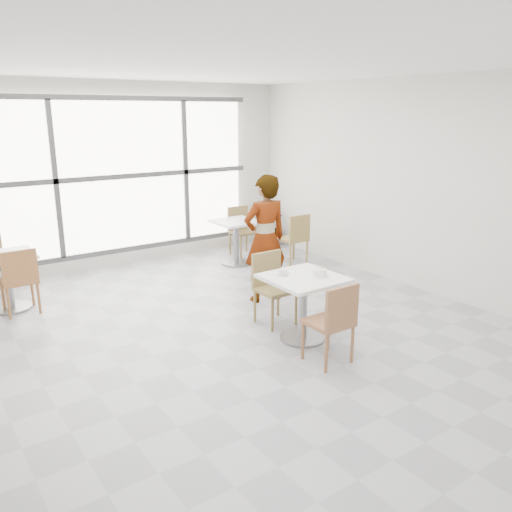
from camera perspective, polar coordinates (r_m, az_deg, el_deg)
floor at (r=6.23m, az=-1.60°, el=-8.27°), size 7.00×7.00×0.00m
ceiling at (r=5.72m, az=-1.84°, el=20.39°), size 7.00×7.00×0.00m
wall_back at (r=8.89m, az=-14.37°, el=8.53°), size 6.00×0.00×6.00m
wall_right at (r=7.83m, az=17.11°, el=7.43°), size 0.00×7.00×7.00m
window at (r=8.83m, az=-14.21°, el=8.50°), size 4.60×0.07×2.52m
main_table at (r=5.87m, az=5.20°, el=-4.39°), size 0.80×0.80×0.75m
chair_near at (r=5.34m, az=8.55°, el=-6.82°), size 0.42×0.42×0.87m
chair_far at (r=6.35m, az=1.71°, el=-2.96°), size 0.42×0.42×0.87m
oatmeal_bowl at (r=5.82m, az=6.95°, el=-1.80°), size 0.21×0.21×0.10m
coffee_cup at (r=5.81m, az=2.94°, el=-1.87°), size 0.16×0.13×0.07m
person at (r=6.98m, az=1.00°, el=1.88°), size 0.67×0.47×1.73m
bg_table_left at (r=7.49m, az=-25.65°, el=-1.75°), size 0.70×0.70×0.75m
bg_table_right at (r=8.79m, az=-2.20°, el=2.22°), size 0.70×0.70×0.75m
bg_chair_left_near at (r=7.22m, az=-24.53°, el=-2.11°), size 0.42×0.42×0.87m
bg_chair_right_near at (r=8.75m, az=4.35°, el=2.21°), size 0.42×0.42×0.87m
bg_chair_right_far at (r=9.38m, az=-1.65°, el=3.16°), size 0.42×0.42×0.87m
plant_right at (r=9.99m, az=1.60°, el=3.30°), size 0.54×0.54×0.78m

